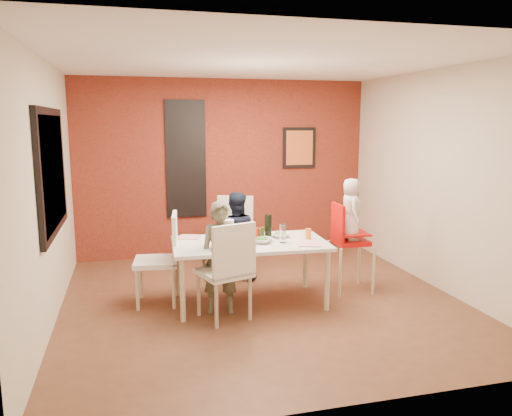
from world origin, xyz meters
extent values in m
plane|color=brown|center=(0.00, 0.00, 0.00)|extent=(4.50, 4.50, 0.00)
cube|color=white|center=(0.00, 0.00, 2.70)|extent=(4.50, 4.50, 0.02)
cube|color=beige|center=(0.00, 2.25, 1.35)|extent=(4.50, 0.02, 2.70)
cube|color=beige|center=(0.00, -2.25, 1.35)|extent=(4.50, 0.02, 2.70)
cube|color=beige|center=(-2.25, 0.00, 1.35)|extent=(0.02, 4.50, 2.70)
cube|color=beige|center=(2.25, 0.00, 1.35)|extent=(0.02, 4.50, 2.70)
cube|color=maroon|center=(0.00, 2.23, 1.35)|extent=(4.50, 0.02, 2.70)
cube|color=black|center=(-2.22, 0.20, 1.55)|extent=(0.05, 1.70, 1.30)
cube|color=black|center=(-2.21, 0.20, 1.55)|extent=(0.02, 1.55, 1.15)
cube|color=silver|center=(-0.60, 2.21, 1.50)|extent=(0.55, 0.03, 1.70)
cube|color=black|center=(-0.60, 2.21, 1.50)|extent=(0.60, 0.03, 1.76)
cube|color=black|center=(1.20, 2.21, 1.65)|extent=(0.54, 0.03, 0.64)
cube|color=orange|center=(1.20, 2.19, 1.65)|extent=(0.44, 0.01, 0.54)
cube|color=silver|center=(-0.15, -0.01, 0.70)|extent=(1.77, 1.04, 0.04)
cylinder|color=beige|center=(-0.96, -0.37, 0.34)|extent=(0.06, 0.06, 0.68)
cylinder|color=beige|center=(-0.92, 0.43, 0.34)|extent=(0.06, 0.06, 0.68)
cylinder|color=beige|center=(0.61, -0.45, 0.34)|extent=(0.06, 0.06, 0.68)
cylinder|color=beige|center=(0.65, 0.36, 0.34)|extent=(0.06, 0.06, 0.68)
cube|color=white|center=(-0.52, -0.37, 0.50)|extent=(0.62, 0.62, 0.06)
cube|color=white|center=(-0.45, -0.58, 0.78)|extent=(0.48, 0.20, 0.55)
cylinder|color=tan|center=(-0.40, -0.12, 0.24)|extent=(0.04, 0.04, 0.48)
cylinder|color=tan|center=(-0.27, -0.50, 0.24)|extent=(0.04, 0.04, 0.48)
cylinder|color=tan|center=(-0.77, -0.25, 0.24)|extent=(0.04, 0.04, 0.48)
cylinder|color=tan|center=(-0.65, -0.63, 0.24)|extent=(0.04, 0.04, 0.48)
cube|color=silver|center=(-0.13, 1.04, 0.50)|extent=(0.63, 0.63, 0.06)
cube|color=silver|center=(-0.05, 1.25, 0.78)|extent=(0.48, 0.21, 0.56)
cylinder|color=beige|center=(-0.39, 0.92, 0.24)|extent=(0.04, 0.04, 0.48)
cylinder|color=beige|center=(-0.25, 1.30, 0.24)|extent=(0.04, 0.04, 0.48)
cylinder|color=beige|center=(-0.01, 0.78, 0.24)|extent=(0.04, 0.04, 0.48)
cylinder|color=beige|center=(0.13, 1.16, 0.24)|extent=(0.04, 0.04, 0.48)
cube|color=white|center=(-1.19, 0.24, 0.49)|extent=(0.54, 0.54, 0.05)
cube|color=white|center=(-0.97, 0.21, 0.77)|extent=(0.10, 0.48, 0.55)
cylinder|color=beige|center=(-1.36, 0.46, 0.24)|extent=(0.04, 0.04, 0.47)
cylinder|color=beige|center=(-0.97, 0.41, 0.24)|extent=(0.04, 0.04, 0.47)
cylinder|color=beige|center=(-1.41, 0.07, 0.24)|extent=(0.04, 0.04, 0.47)
cylinder|color=beige|center=(-1.02, 0.02, 0.24)|extent=(0.04, 0.04, 0.47)
cube|color=red|center=(1.15, 0.12, 0.61)|extent=(0.39, 0.39, 0.06)
cube|color=red|center=(0.97, 0.13, 0.86)|extent=(0.05, 0.38, 0.45)
cube|color=red|center=(1.15, 0.12, 0.72)|extent=(0.39, 0.39, 0.02)
cylinder|color=beige|center=(1.36, -0.10, 0.29)|extent=(0.04, 0.04, 0.59)
cylinder|color=beige|center=(0.93, -0.08, 0.29)|extent=(0.04, 0.04, 0.59)
cylinder|color=beige|center=(1.37, 0.33, 0.29)|extent=(0.04, 0.04, 0.59)
cylinder|color=beige|center=(0.95, 0.34, 0.29)|extent=(0.04, 0.04, 0.59)
imported|color=brown|center=(-0.52, -0.21, 0.61)|extent=(0.50, 0.38, 1.23)
imported|color=black|center=(-0.13, 0.88, 0.58)|extent=(0.66, 0.57, 1.17)
imported|color=silver|center=(1.13, 0.12, 1.02)|extent=(0.29, 0.40, 0.75)
cube|color=white|center=(-0.53, -0.39, 0.73)|extent=(0.23, 0.23, 0.01)
cube|color=white|center=(-0.07, 0.30, 0.73)|extent=(0.30, 0.30, 0.01)
cube|color=white|center=(0.46, -0.30, 0.73)|extent=(0.31, 0.31, 0.01)
cube|color=silver|center=(-0.79, 0.37, 0.73)|extent=(0.29, 0.29, 0.01)
imported|color=white|center=(-0.04, -0.09, 0.75)|extent=(0.30, 0.30, 0.06)
imported|color=white|center=(0.25, 0.13, 0.75)|extent=(0.27, 0.27, 0.05)
cylinder|color=black|center=(0.07, 0.02, 0.87)|extent=(0.08, 0.08, 0.30)
cylinder|color=white|center=(-0.23, -0.28, 0.83)|extent=(0.08, 0.08, 0.22)
cylinder|color=white|center=(0.20, -0.12, 0.82)|extent=(0.07, 0.07, 0.21)
cylinder|color=white|center=(-0.41, -0.07, 0.86)|extent=(0.12, 0.12, 0.28)
cylinder|color=red|center=(-0.07, 0.02, 0.80)|extent=(0.04, 0.04, 0.15)
cylinder|color=#346A23|center=(0.02, 0.05, 0.79)|extent=(0.04, 0.04, 0.15)
cylinder|color=brown|center=(-0.02, 0.03, 0.79)|extent=(0.04, 0.04, 0.14)
cylinder|color=orange|center=(0.54, -0.04, 0.78)|extent=(0.07, 0.07, 0.12)
camera|label=1|loc=(-1.45, -5.33, 2.06)|focal=35.00mm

